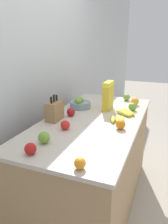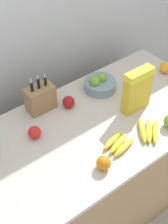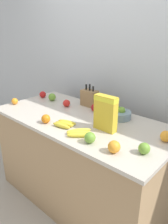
% 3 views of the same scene
% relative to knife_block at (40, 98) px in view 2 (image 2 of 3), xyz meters
% --- Properties ---
extents(ground_plane, '(14.00, 14.00, 0.00)m').
position_rel_knife_block_xyz_m(ground_plane, '(0.16, -0.31, -1.00)').
color(ground_plane, '#B2A899').
extents(wall_back, '(9.00, 0.06, 2.60)m').
position_rel_knife_block_xyz_m(wall_back, '(0.16, 0.32, 0.30)').
color(wall_back, silver).
rests_on(wall_back, ground_plane).
extents(counter, '(1.72, 0.83, 0.92)m').
position_rel_knife_block_xyz_m(counter, '(0.16, -0.31, -0.54)').
color(counter, tan).
rests_on(counter, ground_plane).
extents(knife_block, '(0.18, 0.10, 0.26)m').
position_rel_knife_block_xyz_m(knife_block, '(0.00, 0.00, 0.00)').
color(knife_block, '#937047').
rests_on(knife_block, counter).
extents(cereal_box, '(0.19, 0.07, 0.29)m').
position_rel_knife_block_xyz_m(cereal_box, '(0.47, -0.35, 0.07)').
color(cereal_box, gold).
rests_on(cereal_box, counter).
extents(fruit_bowl, '(0.22, 0.22, 0.12)m').
position_rel_knife_block_xyz_m(fruit_bowl, '(0.42, -0.07, -0.04)').
color(fruit_bowl, gray).
rests_on(fruit_bowl, counter).
extents(banana_bunch_left, '(0.19, 0.16, 0.04)m').
position_rel_knife_block_xyz_m(banana_bunch_left, '(0.18, -0.53, -0.07)').
color(banana_bunch_left, yellow).
rests_on(banana_bunch_left, counter).
extents(banana_bunch_right, '(0.21, 0.22, 0.04)m').
position_rel_knife_block_xyz_m(banana_bunch_right, '(0.38, -0.56, -0.07)').
color(banana_bunch_right, yellow).
rests_on(banana_bunch_right, counter).
extents(apple_rightmost, '(0.08, 0.08, 0.08)m').
position_rel_knife_block_xyz_m(apple_rightmost, '(0.15, -0.09, -0.05)').
color(apple_rightmost, '#A31419').
rests_on(apple_rightmost, counter).
extents(apple_front, '(0.08, 0.08, 0.08)m').
position_rel_knife_block_xyz_m(apple_front, '(-0.16, -0.18, -0.05)').
color(apple_front, red).
rests_on(apple_front, counter).
extents(orange_front_left, '(0.08, 0.08, 0.08)m').
position_rel_knife_block_xyz_m(orange_front_left, '(0.92, -0.21, -0.05)').
color(orange_front_left, orange).
rests_on(orange_front_left, counter).
extents(orange_mid_right, '(0.08, 0.08, 0.08)m').
position_rel_knife_block_xyz_m(orange_mid_right, '(0.01, -0.59, -0.05)').
color(orange_mid_right, orange).
rests_on(orange_mid_right, counter).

